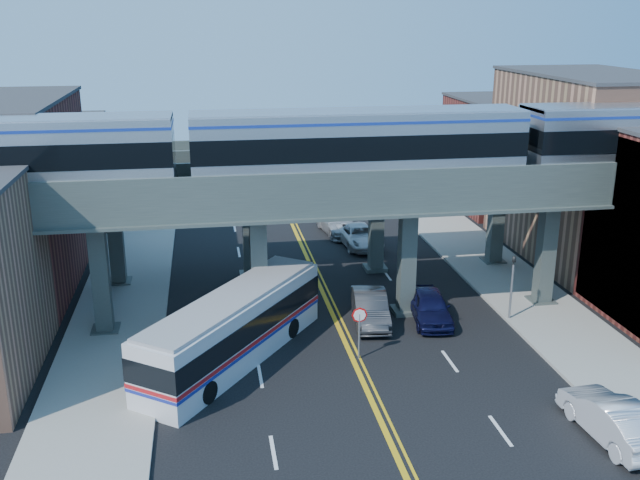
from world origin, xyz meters
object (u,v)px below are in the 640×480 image
object	(u,v)px
car_lane_c	(359,236)
car_lane_d	(338,223)
transit_train	(358,144)
traffic_signal	(512,281)
car_lane_a	(430,306)
stop_sign	(359,325)
transit_bus	(234,329)
car_lane_b	(370,308)
car_parked_curb	(612,418)

from	to	relation	value
car_lane_c	car_lane_d	distance (m)	3.38
transit_train	car_lane_d	world-z (taller)	transit_train
transit_train	traffic_signal	distance (m)	10.91
car_lane_a	car_lane_c	distance (m)	13.41
car_lane_d	transit_train	bearing A→B (deg)	-103.79
stop_sign	car_lane_a	world-z (taller)	stop_sign
transit_train	transit_bus	xyz separation A→B (m)	(-6.75, -4.15, -7.85)
transit_train	stop_sign	distance (m)	9.22
car_lane_b	car_lane_d	size ratio (longest dim) A/B	0.90
traffic_signal	car_lane_b	bearing A→B (deg)	171.86
car_lane_d	car_lane_b	bearing A→B (deg)	-101.33
traffic_signal	transit_bus	distance (m)	14.92
transit_bus	traffic_signal	bearing A→B (deg)	-45.36
stop_sign	traffic_signal	size ratio (longest dim) A/B	0.64
transit_train	car_lane_c	bearing A→B (deg)	76.86
car_parked_curb	car_lane_c	bearing A→B (deg)	-83.98
transit_train	stop_sign	bearing A→B (deg)	-100.30
stop_sign	transit_train	bearing A→B (deg)	79.70
car_lane_d	car_parked_curb	xyz separation A→B (m)	(5.40, -28.44, 0.04)
transit_train	stop_sign	world-z (taller)	transit_train
stop_sign	car_parked_curb	distance (m)	11.56
traffic_signal	car_lane_b	xyz separation A→B (m)	(-7.40, 1.06, -1.48)
transit_train	car_parked_curb	world-z (taller)	transit_train
car_lane_c	car_lane_d	xyz separation A→B (m)	(-0.93, 3.24, 0.07)
transit_train	car_lane_c	distance (m)	15.18
traffic_signal	car_lane_c	world-z (taller)	traffic_signal
car_lane_a	car_lane_d	xyz separation A→B (m)	(-1.88, 16.62, -0.02)
traffic_signal	car_lane_c	distance (m)	15.10
transit_bus	car_lane_b	world-z (taller)	transit_bus
stop_sign	car_parked_curb	xyz separation A→B (m)	(8.20, -8.10, -0.92)
stop_sign	transit_bus	bearing A→B (deg)	171.69
car_lane_c	traffic_signal	bearing A→B (deg)	-75.25
transit_bus	car_lane_d	xyz separation A→B (m)	(8.65, 19.49, -0.80)
car_lane_d	stop_sign	bearing A→B (deg)	-104.60
stop_sign	car_lane_a	bearing A→B (deg)	38.48
car_lane_c	car_parked_curb	world-z (taller)	car_parked_curb
stop_sign	car_lane_d	world-z (taller)	stop_sign
traffic_signal	car_lane_c	xyz separation A→B (m)	(-5.17, 14.10, -1.57)
car_lane_b	car_lane_c	bearing A→B (deg)	87.29
car_lane_a	traffic_signal	bearing A→B (deg)	-3.20
car_lane_a	car_parked_curb	bearing A→B (deg)	-66.89
traffic_signal	car_lane_b	world-z (taller)	traffic_signal
car_lane_d	car_parked_curb	bearing A→B (deg)	-86.01
car_lane_c	car_parked_curb	distance (m)	25.59
car_lane_a	transit_train	bearing A→B (deg)	167.93
transit_train	car_lane_b	size ratio (longest dim) A/B	10.49
transit_train	transit_bus	world-z (taller)	transit_train
car_lane_a	car_lane_c	size ratio (longest dim) A/B	0.91
car_lane_a	car_lane_d	size ratio (longest dim) A/B	0.87
car_lane_c	car_lane_d	world-z (taller)	car_lane_d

